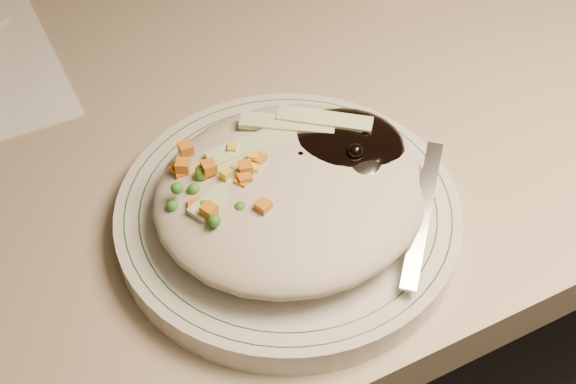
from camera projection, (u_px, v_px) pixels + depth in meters
name	position (u px, v px, depth m)	size (l,w,h in m)	color
desk	(279.00, 181.00, 0.89)	(1.40, 0.70, 0.74)	tan
plate	(288.00, 216.00, 0.58)	(0.25, 0.25, 0.02)	silver
plate_rim	(288.00, 207.00, 0.57)	(0.23, 0.23, 0.00)	#144723
meal	(294.00, 185.00, 0.55)	(0.21, 0.19, 0.05)	#AFA38E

